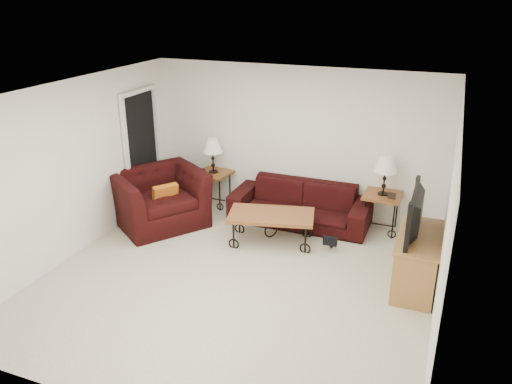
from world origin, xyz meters
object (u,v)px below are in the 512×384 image
at_px(lamp_left, 213,156).
at_px(side_table_right, 381,213).
at_px(side_table_left, 214,188).
at_px(armchair, 159,198).
at_px(television, 422,213).
at_px(backpack, 332,236).
at_px(coffee_table, 271,228).
at_px(tv_stand, 417,261).
at_px(sofa, 300,204).
at_px(lamp_right, 385,175).

bearing_deg(lamp_left, side_table_right, 0.00).
distance_m(side_table_left, armchair, 1.16).
bearing_deg(television, lamp_left, -112.39).
distance_m(side_table_left, backpack, 2.53).
bearing_deg(side_table_left, backpack, -20.33).
bearing_deg(television, armchair, -96.07).
relative_size(side_table_right, coffee_table, 0.49).
xyz_separation_m(armchair, tv_stand, (4.11, -0.43, -0.09)).
distance_m(coffee_table, backpack, 0.92).
bearing_deg(coffee_table, side_table_right, 34.39).
height_order(sofa, lamp_left, lamp_left).
bearing_deg(lamp_left, backpack, -20.33).
bearing_deg(lamp_left, coffee_table, -35.07).
height_order(lamp_left, backpack, lamp_left).
xyz_separation_m(side_table_left, coffee_table, (1.46, -1.02, -0.07)).
xyz_separation_m(sofa, television, (1.95, -1.31, 0.70)).
xyz_separation_m(coffee_table, tv_stand, (2.17, -0.46, 0.12)).
relative_size(side_table_right, backpack, 1.51).
xyz_separation_m(lamp_left, lamp_right, (2.95, 0.00, 0.02)).
bearing_deg(armchair, side_table_left, 11.10).
xyz_separation_m(sofa, coffee_table, (-0.20, -0.84, -0.09)).
xyz_separation_m(side_table_right, lamp_right, (0.00, 0.00, 0.63)).
height_order(sofa, armchair, armchair).
relative_size(armchair, television, 1.29).
xyz_separation_m(lamp_right, tv_stand, (0.67, -1.49, -0.58)).
xyz_separation_m(lamp_left, armchair, (-0.48, -1.05, -0.47)).
relative_size(tv_stand, television, 1.12).
height_order(television, backpack, television).
distance_m(lamp_right, backpack, 1.29).
relative_size(lamp_right, coffee_table, 0.49).
height_order(side_table_left, side_table_right, side_table_right).
distance_m(side_table_left, coffee_table, 1.78).
bearing_deg(tv_stand, coffee_table, 167.97).
xyz_separation_m(side_table_right, television, (0.65, -1.49, 0.71)).
distance_m(lamp_right, coffee_table, 1.94).
distance_m(armchair, tv_stand, 4.13).
distance_m(side_table_right, television, 1.77).
bearing_deg(backpack, television, -12.05).
height_order(sofa, television, television).
bearing_deg(coffee_table, lamp_right, 34.39).
distance_m(coffee_table, tv_stand, 2.22).
bearing_deg(tv_stand, sofa, 146.44).
bearing_deg(tv_stand, side_table_left, 157.72).
distance_m(television, backpack, 1.60).
distance_m(sofa, side_table_left, 1.67).
distance_m(side_table_right, tv_stand, 1.63).
bearing_deg(coffee_table, armchair, -179.18).
bearing_deg(side_table_right, coffee_table, -145.61).
relative_size(lamp_left, lamp_right, 0.98).
distance_m(side_table_right, lamp_right, 0.63).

